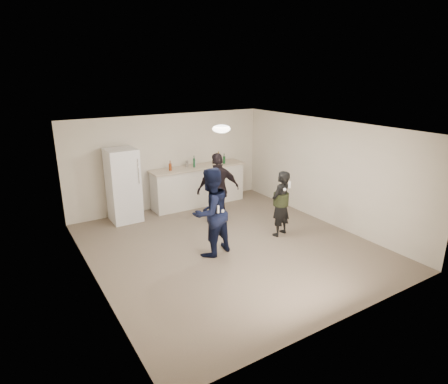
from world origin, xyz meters
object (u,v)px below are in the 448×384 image
counter (198,186)px  shaker (187,164)px  man (211,212)px  spectator (218,190)px  fridge (123,185)px  woman (281,204)px

counter → shaker: (-0.29, 0.10, 0.65)m
man → spectator: bearing=-140.9°
counter → shaker: shaker is taller
fridge → man: bearing=-71.5°
counter → spectator: 1.59m
woman → spectator: size_ratio=0.85×
counter → man: bearing=-113.3°
fridge → woman: bearing=-45.3°
counter → spectator: bearing=-100.1°
spectator → woman: bearing=136.8°
counter → fridge: 2.13m
fridge → spectator: (1.83, -1.45, -0.02)m
man → woman: 1.79m
fridge → man: (0.90, -2.70, -0.00)m
woman → man: bearing=-17.1°
fridge → spectator: fridge is taller
fridge → counter: bearing=1.9°
fridge → shaker: (1.81, 0.17, 0.28)m
shaker → woman: woman is taller
fridge → man: fridge is taller
man → woman: man is taller
fridge → woman: fridge is taller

